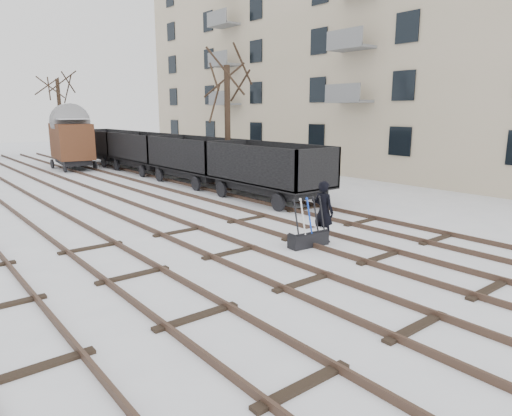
{
  "coord_description": "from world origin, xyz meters",
  "views": [
    {
      "loc": [
        -7.37,
        -7.31,
        4.04
      ],
      "look_at": [
        1.0,
        3.08,
        1.2
      ],
      "focal_mm": 32.0,
      "sensor_mm": 36.0,
      "label": 1
    }
  ],
  "objects_px": {
    "box_van_wagon": "(71,140)",
    "worker": "(324,211)",
    "ground_frame": "(308,237)",
    "freight_wagon_a": "(268,179)"
  },
  "relations": [
    {
      "from": "box_van_wagon",
      "to": "worker",
      "type": "bearing_deg",
      "value": -82.09
    },
    {
      "from": "ground_frame",
      "to": "freight_wagon_a",
      "type": "relative_size",
      "value": 0.23
    },
    {
      "from": "freight_wagon_a",
      "to": "box_van_wagon",
      "type": "distance_m",
      "value": 17.86
    },
    {
      "from": "ground_frame",
      "to": "worker",
      "type": "xyz_separation_m",
      "value": [
        0.75,
        0.1,
        0.68
      ]
    },
    {
      "from": "box_van_wagon",
      "to": "ground_frame",
      "type": "bearing_deg",
      "value": -83.89
    },
    {
      "from": "box_van_wagon",
      "to": "freight_wagon_a",
      "type": "bearing_deg",
      "value": -72.22
    },
    {
      "from": "worker",
      "to": "box_van_wagon",
      "type": "height_order",
      "value": "box_van_wagon"
    },
    {
      "from": "ground_frame",
      "to": "freight_wagon_a",
      "type": "bearing_deg",
      "value": 64.9
    },
    {
      "from": "worker",
      "to": "freight_wagon_a",
      "type": "distance_m",
      "value": 6.92
    },
    {
      "from": "ground_frame",
      "to": "box_van_wagon",
      "type": "relative_size",
      "value": 0.3
    }
  ]
}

